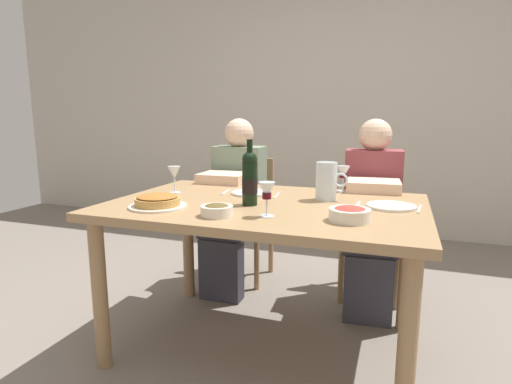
# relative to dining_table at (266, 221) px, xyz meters

# --- Properties ---
(ground_plane) EXTENTS (8.00, 8.00, 0.00)m
(ground_plane) POSITION_rel_dining_table_xyz_m (0.00, 0.00, -0.67)
(ground_plane) COLOR slate
(back_wall) EXTENTS (8.00, 0.10, 2.80)m
(back_wall) POSITION_rel_dining_table_xyz_m (0.00, 2.39, 0.73)
(back_wall) COLOR beige
(back_wall) RESTS_ON ground
(dining_table) EXTENTS (1.50, 1.00, 0.76)m
(dining_table) POSITION_rel_dining_table_xyz_m (0.00, 0.00, 0.00)
(dining_table) COLOR #9E7A51
(dining_table) RESTS_ON ground
(wine_bottle) EXTENTS (0.07, 0.07, 0.31)m
(wine_bottle) POSITION_rel_dining_table_xyz_m (-0.05, -0.08, 0.22)
(wine_bottle) COLOR black
(wine_bottle) RESTS_ON dining_table
(water_pitcher) EXTENTS (0.16, 0.11, 0.19)m
(water_pitcher) POSITION_rel_dining_table_xyz_m (0.27, 0.16, 0.18)
(water_pitcher) COLOR silver
(water_pitcher) RESTS_ON dining_table
(baked_tart) EXTENTS (0.27, 0.27, 0.06)m
(baked_tart) POSITION_rel_dining_table_xyz_m (-0.44, -0.27, 0.12)
(baked_tart) COLOR silver
(baked_tart) RESTS_ON dining_table
(salad_bowl) EXTENTS (0.17, 0.17, 0.06)m
(salad_bowl) POSITION_rel_dining_table_xyz_m (0.43, -0.23, 0.12)
(salad_bowl) COLOR silver
(salad_bowl) RESTS_ON dining_table
(olive_bowl) EXTENTS (0.14, 0.14, 0.05)m
(olive_bowl) POSITION_rel_dining_table_xyz_m (-0.11, -0.33, 0.12)
(olive_bowl) COLOR silver
(olive_bowl) RESTS_ON dining_table
(wine_glass_left_diner) EXTENTS (0.07, 0.07, 0.15)m
(wine_glass_left_diner) POSITION_rel_dining_table_xyz_m (-0.55, 0.08, 0.20)
(wine_glass_left_diner) COLOR silver
(wine_glass_left_diner) RESTS_ON dining_table
(wine_glass_right_diner) EXTENTS (0.07, 0.07, 0.15)m
(wine_glass_right_diner) POSITION_rel_dining_table_xyz_m (0.09, -0.27, 0.20)
(wine_glass_right_diner) COLOR silver
(wine_glass_right_diner) RESTS_ON dining_table
(wine_glass_centre) EXTENTS (0.07, 0.07, 0.15)m
(wine_glass_centre) POSITION_rel_dining_table_xyz_m (0.31, 0.42, 0.20)
(wine_glass_centre) COLOR silver
(wine_glass_centre) RESTS_ON dining_table
(dinner_plate_left_setting) EXTENTS (0.21, 0.21, 0.01)m
(dinner_plate_left_setting) POSITION_rel_dining_table_xyz_m (-0.15, 0.19, 0.10)
(dinner_plate_left_setting) COLOR silver
(dinner_plate_left_setting) RESTS_ON dining_table
(dinner_plate_right_setting) EXTENTS (0.22, 0.22, 0.01)m
(dinner_plate_right_setting) POSITION_rel_dining_table_xyz_m (0.58, 0.09, 0.10)
(dinner_plate_right_setting) COLOR silver
(dinner_plate_right_setting) RESTS_ON dining_table
(fork_left_setting) EXTENTS (0.03, 0.16, 0.00)m
(fork_left_setting) POSITION_rel_dining_table_xyz_m (-0.30, 0.19, 0.09)
(fork_left_setting) COLOR silver
(fork_left_setting) RESTS_ON dining_table
(knife_left_setting) EXTENTS (0.03, 0.18, 0.00)m
(knife_left_setting) POSITION_rel_dining_table_xyz_m (0.00, 0.19, 0.09)
(knife_left_setting) COLOR silver
(knife_left_setting) RESTS_ON dining_table
(knife_right_setting) EXTENTS (0.03, 0.18, 0.00)m
(knife_right_setting) POSITION_rel_dining_table_xyz_m (0.70, 0.09, 0.09)
(knife_right_setting) COLOR silver
(knife_right_setting) RESTS_ON dining_table
(spoon_right_setting) EXTENTS (0.02, 0.16, 0.00)m
(spoon_right_setting) POSITION_rel_dining_table_xyz_m (0.43, 0.09, 0.09)
(spoon_right_setting) COLOR silver
(spoon_right_setting) RESTS_ON dining_table
(chair_left) EXTENTS (0.41, 0.41, 0.87)m
(chair_left) POSITION_rel_dining_table_xyz_m (-0.45, 0.90, -0.17)
(chair_left) COLOR #9E7A51
(chair_left) RESTS_ON ground
(diner_left) EXTENTS (0.34, 0.50, 1.16)m
(diner_left) POSITION_rel_dining_table_xyz_m (-0.45, 0.67, -0.05)
(diner_left) COLOR gray
(diner_left) RESTS_ON ground
(chair_right) EXTENTS (0.43, 0.43, 0.87)m
(chair_right) POSITION_rel_dining_table_xyz_m (0.44, 0.90, -0.17)
(chair_right) COLOR #9E7A51
(chair_right) RESTS_ON ground
(diner_right) EXTENTS (0.36, 0.52, 1.16)m
(diner_right) POSITION_rel_dining_table_xyz_m (0.46, 0.67, -0.05)
(diner_right) COLOR #8E3D42
(diner_right) RESTS_ON ground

